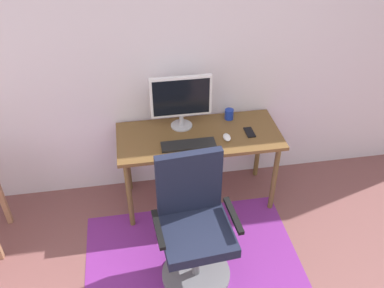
{
  "coord_description": "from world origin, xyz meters",
  "views": [
    {
      "loc": [
        -0.62,
        -0.85,
        2.63
      ],
      "look_at": [
        -0.22,
        1.59,
        0.8
      ],
      "focal_mm": 38.3,
      "sensor_mm": 36.0,
      "label": 1
    }
  ],
  "objects": [
    {
      "name": "monitor",
      "position": [
        -0.24,
        1.99,
        0.97
      ],
      "size": [
        0.5,
        0.18,
        0.46
      ],
      "color": "#B2B2B7",
      "rests_on": "desk"
    },
    {
      "name": "office_chair",
      "position": [
        -0.29,
        1.07,
        0.43
      ],
      "size": [
        0.58,
        0.51,
        1.01
      ],
      "rotation": [
        0.0,
        0.0,
        0.08
      ],
      "color": "slate",
      "rests_on": "ground"
    },
    {
      "name": "area_rug",
      "position": [
        -0.28,
        1.11,
        0.0
      ],
      "size": [
        1.65,
        1.25,
        0.01
      ],
      "primitive_type": "cube",
      "color": "#72267D",
      "rests_on": "ground"
    },
    {
      "name": "keyboard",
      "position": [
        -0.23,
        1.71,
        0.71
      ],
      "size": [
        0.43,
        0.13,
        0.02
      ],
      "primitive_type": "cube",
      "color": "black",
      "rests_on": "desk"
    },
    {
      "name": "cell_phone",
      "position": [
        0.3,
        1.8,
        0.71
      ],
      "size": [
        0.07,
        0.14,
        0.01
      ],
      "primitive_type": "cube",
      "rotation": [
        0.0,
        0.0,
        0.02
      ],
      "color": "black",
      "rests_on": "desk"
    },
    {
      "name": "desk",
      "position": [
        -0.12,
        1.84,
        0.62
      ],
      "size": [
        1.34,
        0.58,
        0.7
      ],
      "color": "brown",
      "rests_on": "ground"
    },
    {
      "name": "wall_back",
      "position": [
        0.0,
        2.2,
        1.3
      ],
      "size": [
        6.0,
        0.1,
        2.6
      ],
      "primitive_type": "cube",
      "color": "silver",
      "rests_on": "ground"
    },
    {
      "name": "coffee_cup",
      "position": [
        0.18,
        2.04,
        0.75
      ],
      "size": [
        0.08,
        0.08,
        0.09
      ],
      "primitive_type": "cylinder",
      "color": "#1A349C",
      "rests_on": "desk"
    },
    {
      "name": "computer_mouse",
      "position": [
        0.09,
        1.74,
        0.72
      ],
      "size": [
        0.06,
        0.1,
        0.03
      ],
      "primitive_type": "ellipsoid",
      "color": "white",
      "rests_on": "desk"
    }
  ]
}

